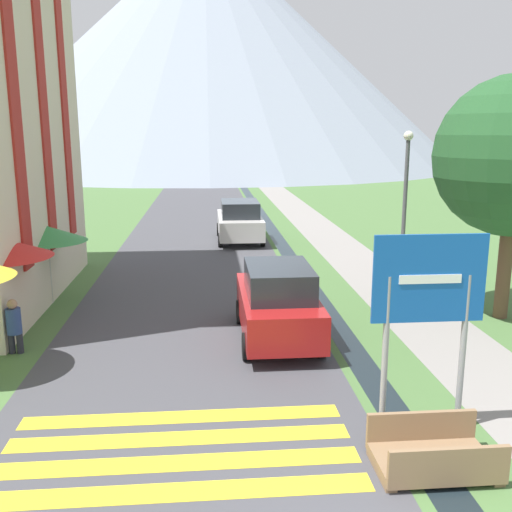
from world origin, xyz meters
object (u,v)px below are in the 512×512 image
road_sign (428,301)px  parked_car_far (240,221)px  streetlamp (405,198)px  cafe_chair_far_right (17,303)px  person_standing_terrace (12,289)px  cafe_umbrella_rear_green (47,234)px  cafe_umbrella_middle_red (2,248)px  footbridge (434,456)px  person_seated_near (14,324)px  cafe_chair_far_left (17,303)px  parked_car_near (278,303)px

road_sign → parked_car_far: 16.95m
road_sign → streetlamp: bearing=73.3°
cafe_chair_far_right → person_standing_terrace: (-0.06, -0.16, 0.43)m
cafe_umbrella_rear_green → person_standing_terrace: (-0.48, -1.80, -1.08)m
parked_car_far → cafe_umbrella_middle_red: size_ratio=1.82×
footbridge → person_seated_near: person_seated_near is taller
footbridge → person_standing_terrace: (-8.16, 7.14, 0.71)m
parked_car_far → streetlamp: (4.39, -8.76, 1.98)m
cafe_umbrella_middle_red → footbridge: bearing=-38.3°
footbridge → cafe_chair_far_right: size_ratio=2.00×
footbridge → cafe_chair_far_left: (-8.10, 7.27, 0.29)m
parked_car_far → person_seated_near: (-5.72, -12.77, -0.22)m
parked_car_far → person_standing_terrace: parked_car_far is taller
cafe_umbrella_rear_green → streetlamp: streetlamp is taller
parked_car_near → cafe_umbrella_rear_green: size_ratio=1.73×
road_sign → cafe_chair_far_left: bearing=143.5°
person_seated_near → person_standing_terrace: bearing=108.6°
cafe_chair_far_right → cafe_umbrella_middle_red: size_ratio=0.36×
footbridge → person_standing_terrace: person_standing_terrace is taller
road_sign → cafe_chair_far_right: size_ratio=3.87×
cafe_umbrella_middle_red → person_seated_near: size_ratio=1.92×
cafe_chair_far_right → cafe_umbrella_rear_green: (0.43, 1.63, 1.50)m
parked_car_far → streetlamp: 9.99m
streetlamp → person_seated_near: bearing=-158.3°
footbridge → person_standing_terrace: bearing=138.8°
cafe_umbrella_rear_green → cafe_chair_far_right: bearing=-104.6°
road_sign → cafe_umbrella_rear_green: (-7.90, 7.83, -0.20)m
parked_car_near → cafe_chair_far_left: size_ratio=4.56×
road_sign → person_seated_near: bearing=152.5°
parked_car_near → person_seated_near: parked_car_near is taller
cafe_umbrella_middle_red → person_standing_terrace: (-0.14, 0.80, -1.21)m
cafe_chair_far_right → person_seated_near: 2.27m
person_seated_near → person_standing_terrace: (-0.68, 2.02, 0.25)m
person_seated_near → streetlamp: bearing=21.7°
cafe_umbrella_middle_red → cafe_chair_far_right: bearing=95.2°
person_seated_near → streetlamp: streetlamp is taller
cafe_chair_far_right → cafe_umbrella_rear_green: 2.26m
parked_car_far → cafe_umbrella_middle_red: cafe_umbrella_middle_red is taller
cafe_chair_far_left → person_standing_terrace: person_standing_terrace is taller
parked_car_near → person_standing_terrace: bearing=165.8°
parked_car_near → streetlamp: (4.22, 3.66, 1.98)m
cafe_chair_far_right → cafe_umbrella_middle_red: bearing=-67.9°
parked_car_far → cafe_chair_far_right: (-6.34, -10.59, -0.40)m
cafe_chair_far_right → cafe_chair_far_left: 0.03m
footbridge → cafe_chair_far_left: bearing=138.1°
road_sign → footbridge: (-0.22, -1.11, -1.99)m
cafe_umbrella_rear_green → person_seated_near: cafe_umbrella_rear_green is taller
streetlamp → parked_car_near: bearing=-139.1°
cafe_chair_far_right → streetlamp: (10.73, 1.84, 2.37)m
cafe_umbrella_middle_red → person_seated_near: 1.98m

